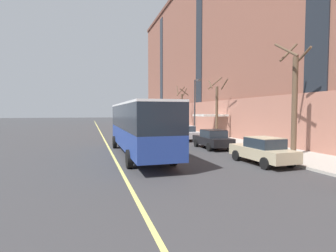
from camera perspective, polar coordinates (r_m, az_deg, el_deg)
ground_plane at (r=15.61m, az=-2.35°, el=-8.00°), size 260.00×260.00×0.00m
sidewalk at (r=22.32m, az=19.43°, el=-4.62°), size 4.58×160.00×0.15m
city_bus at (r=17.91m, az=-6.39°, el=0.13°), size 2.77×12.60×3.58m
parked_car_navy_0 at (r=48.57m, az=-5.28°, el=0.46°), size 1.97×4.50×1.56m
parked_car_red_1 at (r=39.53m, az=-2.73°, el=-0.13°), size 2.15×4.37×1.56m
parked_car_silver_3 at (r=27.88m, az=3.57°, el=-1.47°), size 2.05×4.78×1.56m
parked_car_champagne_4 at (r=16.08m, az=19.88°, el=-5.04°), size 2.00×4.32×1.56m
parked_car_black_7 at (r=21.71m, az=9.69°, el=-2.82°), size 2.03×4.28×1.56m
street_tree_mid_block at (r=19.30m, az=25.75°, el=5.43°), size 1.83×1.87×7.53m
street_tree_far_uptown at (r=28.48m, az=10.57°, el=3.92°), size 1.89×1.92×6.67m
street_tree_far_downtown at (r=38.59m, az=3.01°, el=3.84°), size 1.69×1.70×6.74m
street_lamp at (r=29.53m, az=6.02°, el=5.28°), size 0.36×1.48×6.45m
fire_hydrant at (r=26.06m, az=9.07°, el=-2.47°), size 0.42×0.24×0.72m
lane_centerline at (r=18.16m, az=-11.81°, el=-6.48°), size 0.16×140.00×0.01m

